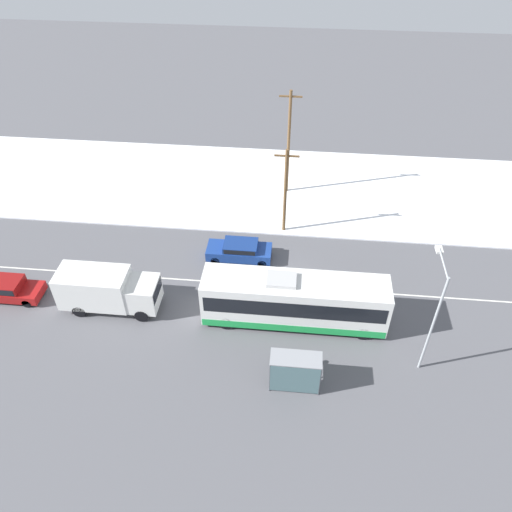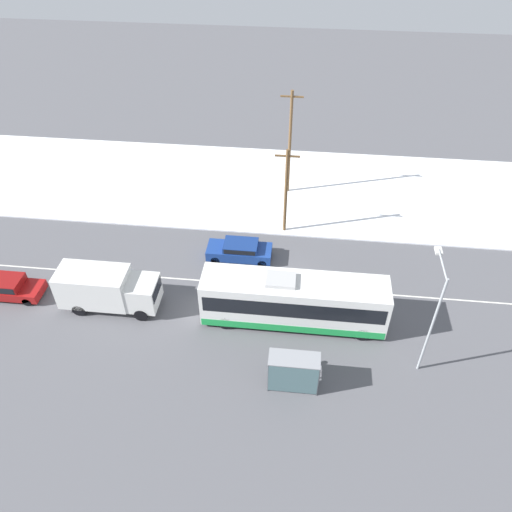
# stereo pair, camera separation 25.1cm
# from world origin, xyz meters

# --- Properties ---
(ground_plane) EXTENTS (120.00, 120.00, 0.00)m
(ground_plane) POSITION_xyz_m (0.00, 0.00, 0.00)
(ground_plane) COLOR #56565B
(snow_lot) EXTENTS (80.00, 13.50, 0.12)m
(snow_lot) POSITION_xyz_m (0.00, 12.49, 0.06)
(snow_lot) COLOR white
(snow_lot) RESTS_ON ground_plane
(lane_marking_center) EXTENTS (60.00, 0.12, 0.00)m
(lane_marking_center) POSITION_xyz_m (0.00, 0.00, 0.00)
(lane_marking_center) COLOR silver
(lane_marking_center) RESTS_ON ground_plane
(city_bus) EXTENTS (11.54, 2.57, 3.59)m
(city_bus) POSITION_xyz_m (0.94, -3.01, 1.75)
(city_bus) COLOR white
(city_bus) RESTS_ON ground_plane
(box_truck) EXTENTS (6.44, 2.30, 2.89)m
(box_truck) POSITION_xyz_m (-11.19, -3.03, 1.60)
(box_truck) COLOR silver
(box_truck) RESTS_ON ground_plane
(sedan_car) EXTENTS (4.72, 1.80, 1.43)m
(sedan_car) POSITION_xyz_m (-3.25, 2.71, 0.79)
(sedan_car) COLOR navy
(sedan_car) RESTS_ON ground_plane
(parked_car_near_truck) EXTENTS (4.69, 1.80, 1.45)m
(parked_car_near_truck) POSITION_xyz_m (-18.38, -2.81, 0.80)
(parked_car_near_truck) COLOR maroon
(parked_car_near_truck) RESTS_ON ground_plane
(pedestrian_at_stop) EXTENTS (0.65, 0.29, 1.80)m
(pedestrian_at_stop) POSITION_xyz_m (0.83, -6.95, 1.10)
(pedestrian_at_stop) COLOR #23232D
(pedestrian_at_stop) RESTS_ON ground_plane
(bus_shelter) EXTENTS (2.83, 1.20, 2.40)m
(bus_shelter) POSITION_xyz_m (1.21, -8.25, 1.67)
(bus_shelter) COLOR gray
(bus_shelter) RESTS_ON ground_plane
(streetlamp) EXTENTS (0.36, 2.83, 7.22)m
(streetlamp) POSITION_xyz_m (8.49, -5.46, 4.60)
(streetlamp) COLOR #9EA3A8
(streetlamp) RESTS_ON ground_plane
(utility_pole_roadside) EXTENTS (1.80, 0.24, 7.16)m
(utility_pole_roadside) POSITION_xyz_m (-0.22, 6.36, 3.76)
(utility_pole_roadside) COLOR brown
(utility_pole_roadside) RESTS_ON ground_plane
(utility_pole_snowlot) EXTENTS (1.80, 0.24, 9.13)m
(utility_pole_snowlot) POSITION_xyz_m (-0.30, 12.02, 4.76)
(utility_pole_snowlot) COLOR brown
(utility_pole_snowlot) RESTS_ON ground_plane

